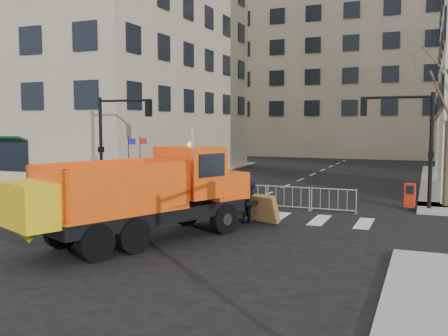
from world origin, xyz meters
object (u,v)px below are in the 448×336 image
at_px(cop_b, 223,198).
at_px(worker, 184,178).
at_px(cop_a, 251,202).
at_px(plow_truck, 142,192).
at_px(newspaper_box, 410,195).
at_px(cop_c, 247,203).

relative_size(cop_b, worker, 0.95).
distance_m(cop_a, worker, 7.76).
xyz_separation_m(plow_truck, cop_a, (2.31, 4.55, -0.86)).
xyz_separation_m(plow_truck, cop_b, (0.83, 5.15, -0.87)).
height_order(plow_truck, cop_b, plow_truck).
xyz_separation_m(cop_a, newspaper_box, (5.84, 5.50, -0.14)).
bearing_deg(cop_c, newspaper_box, -174.24).
bearing_deg(cop_a, cop_b, -51.90).
distance_m(worker, newspaper_box, 11.54).
distance_m(plow_truck, cop_c, 4.89).
distance_m(cop_b, newspaper_box, 8.81).
bearing_deg(cop_c, plow_truck, 23.96).
bearing_deg(cop_b, worker, -28.08).
distance_m(plow_truck, cop_b, 5.29).
relative_size(cop_a, cop_b, 1.01).
bearing_deg(cop_c, worker, -83.19).
bearing_deg(newspaper_box, cop_b, -138.17).
xyz_separation_m(cop_a, cop_b, (-1.48, 0.60, -0.01)).
bearing_deg(cop_b, plow_truck, 100.72).
relative_size(plow_truck, worker, 5.76).
xyz_separation_m(cop_c, newspaper_box, (5.92, 5.78, -0.14)).
xyz_separation_m(cop_b, cop_c, (1.40, -0.88, 0.02)).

